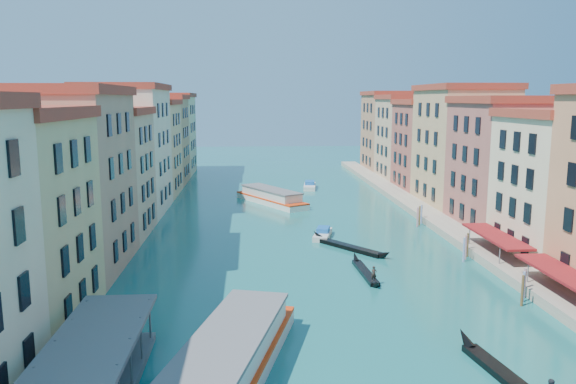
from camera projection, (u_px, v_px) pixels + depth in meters
name	position (u px, v px, depth m)	size (l,w,h in m)	color
left_bank_palazzos	(118.00, 158.00, 85.37)	(12.80, 128.40, 21.00)	beige
right_bank_palazzos	(475.00, 155.00, 89.49)	(12.80, 128.40, 21.00)	brown
quay	(424.00, 212.00, 90.47)	(4.00, 140.00, 1.00)	gray
restaurant_awnings	(576.00, 280.00, 48.74)	(3.20, 44.55, 3.12)	maroon
vaporetto_stop	(94.00, 373.00, 35.57)	(5.40, 16.40, 3.65)	slate
mooring_poles_right	(510.00, 279.00, 54.51)	(1.44, 54.24, 3.20)	brown
mooring_poles_left	(54.00, 376.00, 35.42)	(0.24, 8.24, 3.20)	brown
vaporetto_near	(228.00, 361.00, 37.08)	(10.34, 22.08, 3.21)	beige
vaporetto_far	(271.00, 197.00, 100.66)	(12.61, 17.78, 2.70)	silver
gondola_fore	(365.00, 271.00, 60.05)	(1.37, 10.91, 2.18)	black
gondola_right	(511.00, 377.00, 36.94)	(2.94, 12.89, 2.58)	black
gondola_far	(348.00, 246.00, 70.23)	(8.88, 11.39, 1.91)	black
motorboat_mid	(323.00, 233.00, 76.26)	(3.45, 6.47, 1.28)	beige
motorboat_far	(310.00, 186.00, 117.56)	(3.32, 7.74, 1.55)	silver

